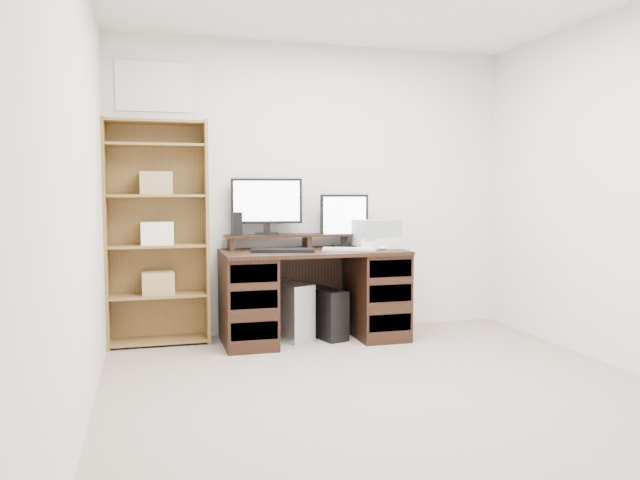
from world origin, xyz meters
name	(u,v)px	position (x,y,z in m)	size (l,w,h in m)	color
room	(405,189)	(0.00, 0.00, 1.25)	(3.54, 4.04, 2.54)	gray
desk	(313,293)	(-0.11, 1.64, 0.39)	(1.50, 0.70, 0.75)	black
riser_shelf	(307,237)	(-0.11, 1.85, 0.84)	(1.40, 0.22, 0.12)	black
monitor_wide	(267,203)	(-0.45, 1.86, 1.13)	(0.59, 0.18, 0.47)	black
monitor_small	(344,219)	(0.21, 1.80, 1.00)	(0.42, 0.17, 0.46)	black
speaker	(237,224)	(-0.71, 1.83, 0.97)	(0.08, 0.08, 0.19)	black
keyboard_black	(283,250)	(-0.38, 1.55, 0.76)	(0.50, 0.17, 0.03)	black
keyboard_white	(349,249)	(0.17, 1.54, 0.76)	(0.43, 0.13, 0.02)	silver
mouse	(383,248)	(0.45, 1.51, 0.77)	(0.08, 0.05, 0.03)	silver
printer	(376,243)	(0.46, 1.68, 0.79)	(0.36, 0.27, 0.09)	beige
basket	(376,229)	(0.46, 1.68, 0.91)	(0.35, 0.25, 0.15)	gray
tower_silver	(288,311)	(-0.31, 1.72, 0.24)	(0.21, 0.47, 0.47)	#B5B7BD
tower_black	(327,313)	(0.02, 1.67, 0.21)	(0.29, 0.45, 0.42)	black
bookshelf	(157,231)	(-1.35, 1.86, 0.92)	(0.80, 0.30, 1.80)	olive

